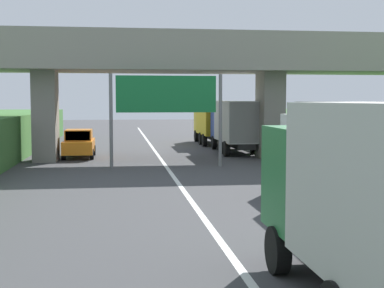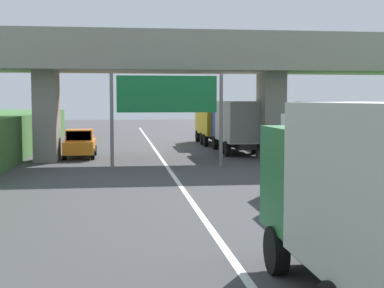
% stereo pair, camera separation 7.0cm
% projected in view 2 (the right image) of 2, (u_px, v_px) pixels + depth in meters
% --- Properties ---
extents(lane_centre_stripe, '(0.20, 89.72, 0.01)m').
position_uv_depth(lane_centre_stripe, '(171.00, 173.00, 26.62)').
color(lane_centre_stripe, white).
rests_on(lane_centre_stripe, ground).
extents(overpass_bridge, '(40.00, 4.80, 7.36)m').
position_uv_depth(overpass_bridge, '(161.00, 66.00, 32.34)').
color(overpass_bridge, gray).
rests_on(overpass_bridge, ground).
extents(overhead_highway_sign, '(5.88, 0.18, 4.86)m').
position_uv_depth(overhead_highway_sign, '(167.00, 99.00, 28.67)').
color(overhead_highway_sign, slate).
rests_on(overhead_highway_sign, ground).
extents(truck_blue, '(2.44, 7.30, 3.44)m').
position_uv_depth(truck_blue, '(237.00, 124.00, 36.73)').
color(truck_blue, black).
rests_on(truck_blue, ground).
extents(truck_white, '(2.44, 7.30, 3.44)m').
position_uv_depth(truck_white, '(344.00, 146.00, 18.57)').
color(truck_white, black).
rests_on(truck_white, ground).
extents(truck_yellow, '(2.44, 7.30, 3.44)m').
position_uv_depth(truck_yellow, '(215.00, 120.00, 44.14)').
color(truck_yellow, black).
rests_on(truck_yellow, ground).
extents(car_orange, '(1.86, 4.10, 1.72)m').
position_uv_depth(car_orange, '(80.00, 144.00, 33.71)').
color(car_orange, orange).
rests_on(car_orange, ground).
extents(construction_barrel_3, '(0.57, 0.57, 0.90)m').
position_uv_depth(construction_barrel_3, '(346.00, 174.00, 22.64)').
color(construction_barrel_3, orange).
rests_on(construction_barrel_3, ground).
extents(construction_barrel_4, '(0.57, 0.57, 0.90)m').
position_uv_depth(construction_barrel_4, '(308.00, 164.00, 26.52)').
color(construction_barrel_4, orange).
rests_on(construction_barrel_4, ground).
extents(construction_barrel_5, '(0.57, 0.57, 0.90)m').
position_uv_depth(construction_barrel_5, '(284.00, 155.00, 30.43)').
color(construction_barrel_5, orange).
rests_on(construction_barrel_5, ground).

